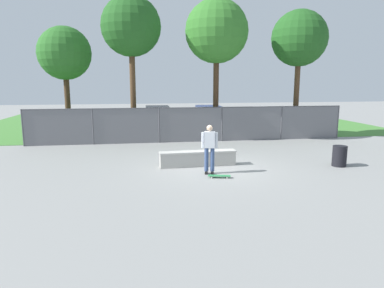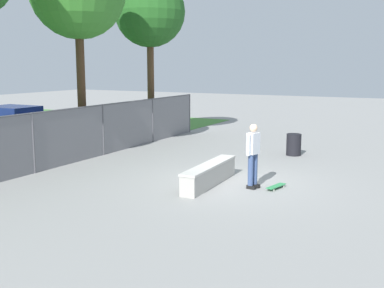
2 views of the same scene
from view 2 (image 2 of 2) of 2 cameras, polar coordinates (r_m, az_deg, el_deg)
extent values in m
plane|color=gray|center=(14.29, 4.91, -4.58)|extent=(80.00, 80.00, 0.00)
cube|color=#A8A59E|center=(13.92, 2.09, -3.75)|extent=(3.09, 0.59, 0.55)
cube|color=beige|center=(13.85, 2.09, -2.51)|extent=(3.13, 0.63, 0.06)
cube|color=black|center=(13.78, 7.53, -4.93)|extent=(0.16, 0.28, 0.10)
cube|color=black|center=(13.60, 7.03, -5.12)|extent=(0.16, 0.28, 0.10)
cylinder|color=#384C7A|center=(13.68, 7.46, -2.93)|extent=(0.15, 0.15, 0.88)
cylinder|color=#384C7A|center=(13.50, 6.97, -3.09)|extent=(0.15, 0.15, 0.88)
cube|color=silver|center=(13.45, 7.28, 0.07)|extent=(0.42, 0.29, 0.60)
cylinder|color=silver|center=(13.67, 7.84, 0.12)|extent=(0.10, 0.10, 0.58)
cylinder|color=silver|center=(13.25, 6.70, -0.15)|extent=(0.10, 0.10, 0.58)
sphere|color=beige|center=(13.39, 7.32, 1.89)|extent=(0.22, 0.22, 0.22)
cube|color=#2D8C4C|center=(13.72, 9.95, -4.93)|extent=(0.82, 0.37, 0.02)
cube|color=#B2B2B7|center=(13.50, 9.37, -5.24)|extent=(0.09, 0.15, 0.02)
cube|color=#B2B2B7|center=(13.95, 10.51, -4.78)|extent=(0.09, 0.15, 0.02)
cylinder|color=silver|center=(13.55, 9.06, -5.32)|extent=(0.06, 0.04, 0.05)
cylinder|color=silver|center=(13.46, 9.68, -5.43)|extent=(0.06, 0.04, 0.05)
cylinder|color=silver|center=(14.00, 10.20, -4.87)|extent=(0.06, 0.04, 0.05)
cylinder|color=silver|center=(13.92, 10.81, -4.97)|extent=(0.06, 0.04, 0.05)
cylinder|color=#4C4C51|center=(16.07, -18.31, 0.10)|extent=(0.07, 0.07, 1.96)
cylinder|color=#4C4C51|center=(18.70, -10.50, 1.67)|extent=(0.07, 0.07, 1.96)
cylinder|color=#4C4C51|center=(21.60, -4.69, 2.82)|extent=(0.07, 0.07, 1.96)
cylinder|color=#4C4C51|center=(24.67, -0.29, 3.67)|extent=(0.07, 0.07, 1.96)
cylinder|color=#4C4C51|center=(17.23, -14.23, 4.07)|extent=(17.82, 0.05, 0.05)
cube|color=slate|center=(17.34, -14.11, 0.95)|extent=(17.82, 0.01, 1.96)
cylinder|color=#47301E|center=(18.94, -12.98, 6.03)|extent=(0.32, 0.32, 4.81)
cylinder|color=#513823|center=(22.98, -4.90, 6.57)|extent=(0.32, 0.32, 4.64)
sphere|color=#21561E|center=(23.08, -5.03, 15.39)|extent=(3.27, 3.27, 3.27)
cube|color=#233D9E|center=(22.51, -20.70, 1.72)|extent=(1.86, 4.23, 0.70)
cube|color=navy|center=(22.32, -20.55, 3.40)|extent=(1.63, 2.12, 0.64)
cylinder|color=black|center=(24.11, -21.09, 1.33)|extent=(0.23, 0.64, 0.64)
cylinder|color=black|center=(21.00, -20.15, 0.27)|extent=(0.23, 0.64, 0.64)
cylinder|color=black|center=(22.21, -16.69, 0.92)|extent=(0.23, 0.64, 0.64)
cylinder|color=black|center=(18.79, 11.98, -0.07)|extent=(0.56, 0.56, 0.83)
camera|label=1|loc=(12.58, 65.58, 3.71)|focal=32.53mm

